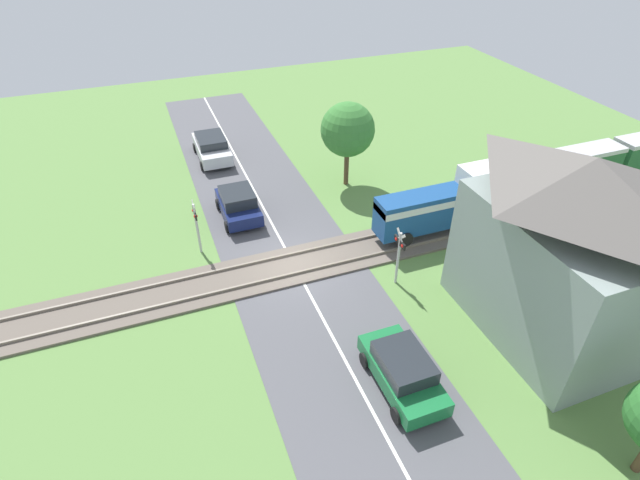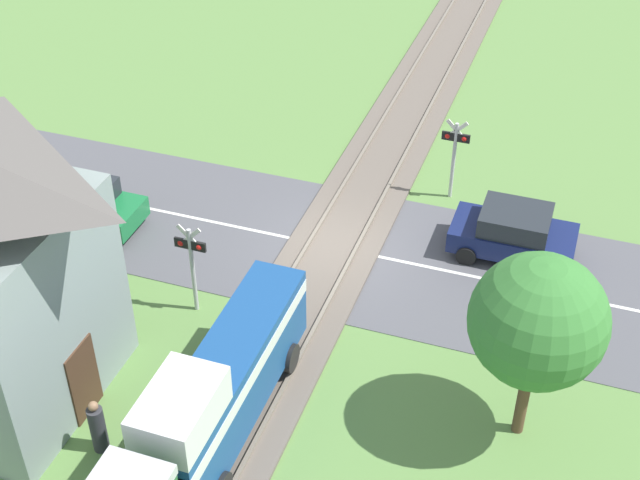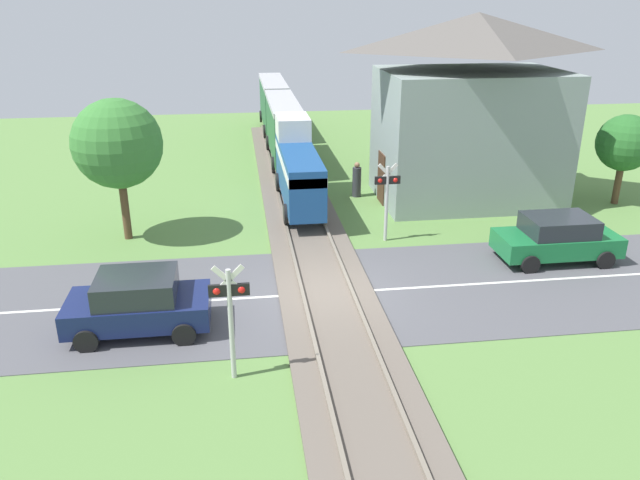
# 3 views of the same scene
# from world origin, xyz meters

# --- Properties ---
(ground_plane) EXTENTS (60.00, 60.00, 0.00)m
(ground_plane) POSITION_xyz_m (0.00, 0.00, 0.00)
(ground_plane) COLOR #5B8442
(road_surface) EXTENTS (48.00, 6.40, 0.02)m
(road_surface) POSITION_xyz_m (0.00, 0.00, 0.01)
(road_surface) COLOR #515156
(road_surface) RESTS_ON ground_plane
(track_bed) EXTENTS (2.80, 48.00, 0.24)m
(track_bed) POSITION_xyz_m (0.00, 0.00, 0.07)
(track_bed) COLOR #665B51
(track_bed) RESTS_ON ground_plane
(train) EXTENTS (1.58, 22.05, 3.18)m
(train) POSITION_xyz_m (0.00, 15.50, 1.89)
(train) COLOR navy
(train) RESTS_ON track_bed
(car_near_crossing) EXTENTS (3.64, 2.00, 1.58)m
(car_near_crossing) POSITION_xyz_m (-5.12, -1.44, 0.81)
(car_near_crossing) COLOR #141E4C
(car_near_crossing) RESTS_ON ground_plane
(car_far_side) EXTENTS (3.90, 1.91, 1.53)m
(car_far_side) POSITION_xyz_m (7.85, 1.44, 0.79)
(car_far_side) COLOR #197038
(car_far_side) RESTS_ON ground_plane
(crossing_signal_west_approach) EXTENTS (0.90, 0.18, 2.84)m
(crossing_signal_west_approach) POSITION_xyz_m (-2.71, -3.93, 1.83)
(crossing_signal_west_approach) COLOR #B7B7B7
(crossing_signal_west_approach) RESTS_ON ground_plane
(crossing_signal_east_approach) EXTENTS (0.90, 0.18, 2.84)m
(crossing_signal_east_approach) POSITION_xyz_m (2.71, 3.93, 1.83)
(crossing_signal_east_approach) COLOR #B7B7B7
(crossing_signal_east_approach) RESTS_ON ground_plane
(station_building) EXTENTS (7.78, 5.32, 7.55)m
(station_building) POSITION_xyz_m (7.14, 8.23, 3.68)
(station_building) COLOR gray
(station_building) RESTS_ON ground_plane
(pedestrian_by_station) EXTENTS (0.38, 0.38, 1.52)m
(pedestrian_by_station) POSITION_xyz_m (2.67, 9.15, 0.69)
(pedestrian_by_station) COLOR #333338
(pedestrian_by_station) RESTS_ON ground_plane
(tree_by_station) EXTENTS (2.28, 2.28, 3.72)m
(tree_by_station) POSITION_xyz_m (13.25, 6.74, 2.56)
(tree_by_station) COLOR brown
(tree_by_station) RESTS_ON ground_plane
(tree_roadside_hedge) EXTENTS (3.07, 3.07, 5.00)m
(tree_roadside_hedge) POSITION_xyz_m (-6.42, 5.38, 3.45)
(tree_roadside_hedge) COLOR brown
(tree_roadside_hedge) RESTS_ON ground_plane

